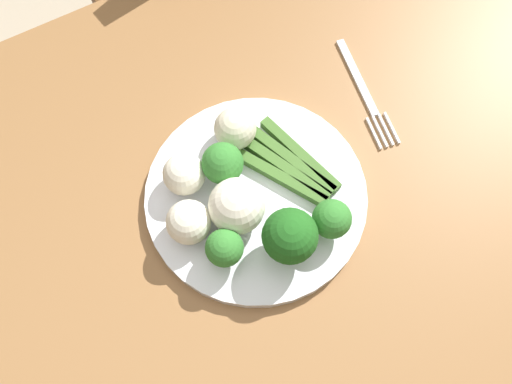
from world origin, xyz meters
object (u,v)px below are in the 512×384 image
(plate, at_px, (256,196))
(fork, at_px, (365,93))
(asparagus_bundle, at_px, (289,165))
(cauliflower_near_center, at_px, (235,129))
(cauliflower_left, at_px, (189,222))
(broccoli_outer_edge, at_px, (224,247))
(broccoli_front_left, at_px, (290,236))
(broccoli_front, at_px, (223,164))
(cauliflower_edge, at_px, (237,206))
(broccoli_back, at_px, (332,219))
(cauliflower_near_fork, at_px, (184,174))
(dining_table, at_px, (243,276))

(plate, relative_size, fork, 1.55)
(asparagus_bundle, distance_m, cauliflower_near_center, 0.08)
(cauliflower_left, bearing_deg, plate, -178.60)
(broccoli_outer_edge, bearing_deg, fork, -157.88)
(broccoli_front_left, bearing_deg, broccoli_front, -79.53)
(fork, bearing_deg, cauliflower_left, -67.12)
(asparagus_bundle, relative_size, fork, 0.79)
(cauliflower_near_center, bearing_deg, fork, 174.63)
(cauliflower_near_center, height_order, cauliflower_edge, cauliflower_edge)
(broccoli_back, height_order, cauliflower_left, broccoli_back)
(asparagus_bundle, height_order, broccoli_front_left, broccoli_front_left)
(plate, distance_m, cauliflower_near_fork, 0.09)
(broccoli_outer_edge, xyz_separation_m, broccoli_back, (-0.11, 0.03, 0.00))
(broccoli_outer_edge, height_order, broccoli_back, broccoli_back)
(plate, distance_m, asparagus_bundle, 0.05)
(asparagus_bundle, bearing_deg, broccoli_back, 158.60)
(dining_table, bearing_deg, plate, -134.49)
(dining_table, xyz_separation_m, fork, (-0.24, -0.10, 0.12))
(asparagus_bundle, distance_m, broccoli_front, 0.08)
(broccoli_back, relative_size, cauliflower_left, 1.07)
(plate, distance_m, fork, 0.20)
(broccoli_back, bearing_deg, cauliflower_left, -28.72)
(broccoli_outer_edge, distance_m, cauliflower_near_center, 0.14)
(broccoli_outer_edge, distance_m, cauliflower_left, 0.05)
(cauliflower_near_center, distance_m, fork, 0.18)
(broccoli_outer_edge, relative_size, broccoli_front, 0.87)
(asparagus_bundle, xyz_separation_m, broccoli_outer_edge, (0.11, 0.06, 0.02))
(cauliflower_edge, height_order, fork, cauliflower_edge)
(broccoli_outer_edge, bearing_deg, broccoli_front, -117.13)
(dining_table, distance_m, broccoli_front, 0.19)
(broccoli_back, bearing_deg, cauliflower_edge, -37.48)
(broccoli_outer_edge, bearing_deg, broccoli_back, 165.79)
(plate, distance_m, broccoli_front_left, 0.09)
(asparagus_bundle, relative_size, cauliflower_edge, 2.09)
(cauliflower_edge, bearing_deg, broccoli_front_left, 116.90)
(asparagus_bundle, distance_m, cauliflower_left, 0.14)
(dining_table, distance_m, cauliflower_left, 0.17)
(dining_table, xyz_separation_m, broccoli_front, (-0.03, -0.09, 0.17))
(broccoli_front, height_order, fork, broccoli_front)
(dining_table, height_order, cauliflower_left, cauliflower_left)
(dining_table, xyz_separation_m, broccoli_outer_edge, (0.02, -0.00, 0.17))
(broccoli_outer_edge, bearing_deg, cauliflower_left, -66.17)
(dining_table, height_order, broccoli_outer_edge, broccoli_outer_edge)
(cauliflower_near_fork, bearing_deg, broccoli_front, 162.22)
(fork, bearing_deg, broccoli_outer_edge, -57.14)
(dining_table, distance_m, cauliflower_near_center, 0.21)
(plate, xyz_separation_m, broccoli_back, (-0.05, 0.08, 0.04))
(plate, relative_size, asparagus_bundle, 1.96)
(broccoli_back, relative_size, cauliflower_near_center, 1.07)
(cauliflower_edge, relative_size, cauliflower_left, 1.27)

